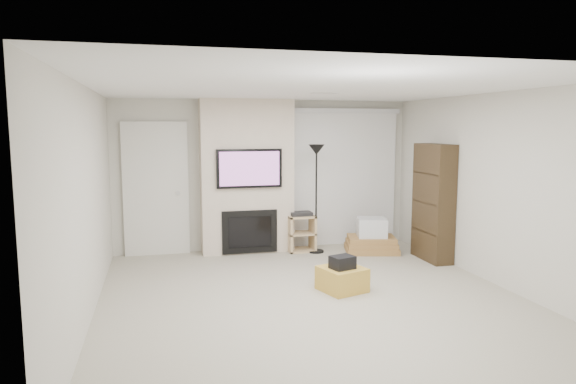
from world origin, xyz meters
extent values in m
cube|color=#ACA591|center=(0.00, 0.00, 0.00)|extent=(5.00, 5.50, 0.00)
cube|color=white|center=(0.00, 0.00, 2.50)|extent=(5.00, 5.50, 0.00)
cube|color=beige|center=(0.00, 2.75, 1.25)|extent=(5.00, 0.00, 2.50)
cube|color=beige|center=(0.00, -2.75, 1.25)|extent=(5.00, 0.00, 2.50)
cube|color=beige|center=(-2.50, 0.00, 1.25)|extent=(0.00, 5.50, 2.50)
cube|color=beige|center=(2.50, 0.00, 1.25)|extent=(0.00, 5.50, 2.50)
cube|color=silver|center=(0.40, 0.80, 2.50)|extent=(0.35, 0.18, 0.01)
cube|color=gold|center=(0.45, 0.21, 0.15)|extent=(0.63, 0.63, 0.30)
cube|color=black|center=(0.44, 0.16, 0.38)|extent=(0.33, 0.29, 0.16)
cube|color=beige|center=(-0.35, 2.55, 1.25)|extent=(1.50, 0.40, 2.50)
cube|color=black|center=(-0.35, 2.32, 1.40)|extent=(1.05, 0.06, 0.62)
cube|color=#945496|center=(-0.35, 2.29, 1.40)|extent=(0.96, 0.00, 0.54)
cube|color=black|center=(-0.35, 2.34, 0.37)|extent=(0.90, 0.04, 0.70)
cube|color=black|center=(-0.35, 2.32, 0.37)|extent=(0.70, 0.02, 0.50)
cube|color=silver|center=(-1.80, 2.71, 1.07)|extent=(1.02, 0.08, 2.14)
cube|color=#BAB099|center=(-1.80, 2.72, 1.02)|extent=(0.90, 0.05, 2.05)
cylinder|color=silver|center=(-1.46, 2.67, 1.00)|extent=(0.07, 0.06, 0.07)
cube|color=silver|center=(1.40, 2.69, 2.33)|extent=(1.98, 0.10, 0.08)
cube|color=white|center=(1.40, 2.70, 1.15)|extent=(1.90, 0.03, 2.29)
cylinder|color=black|center=(0.73, 2.21, 0.01)|extent=(0.26, 0.26, 0.03)
cylinder|color=black|center=(0.73, 2.21, 0.85)|extent=(0.03, 0.03, 1.65)
cone|color=black|center=(0.73, 2.21, 1.69)|extent=(0.26, 0.26, 0.17)
cube|color=#D4B27F|center=(0.31, 2.36, 0.30)|extent=(0.04, 0.38, 0.60)
cube|color=#D4B27F|center=(0.72, 2.36, 0.30)|extent=(0.04, 0.38, 0.60)
cube|color=#D4B27F|center=(0.51, 2.36, 0.01)|extent=(0.45, 0.38, 0.03)
cube|color=#D4B27F|center=(0.51, 2.36, 0.30)|extent=(0.45, 0.38, 0.03)
cube|color=#D4B27F|center=(0.51, 2.36, 0.58)|extent=(0.45, 0.38, 0.03)
cube|color=black|center=(0.51, 2.36, 0.63)|extent=(0.35, 0.25, 0.06)
cube|color=#A67842|center=(1.63, 2.01, 0.05)|extent=(0.98, 0.83, 0.09)
cube|color=#A67842|center=(1.63, 2.01, 0.13)|extent=(0.93, 0.78, 0.08)
cube|color=#A67842|center=(1.63, 2.01, 0.22)|extent=(0.88, 0.73, 0.08)
cube|color=silver|center=(1.63, 2.01, 0.41)|extent=(0.55, 0.52, 0.31)
cube|color=#2F2314|center=(2.34, 1.31, 0.90)|extent=(0.30, 0.80, 1.80)
cube|color=#2F2314|center=(2.32, 1.31, 0.45)|extent=(0.26, 0.72, 0.02)
cube|color=#2F2314|center=(2.32, 1.31, 0.90)|extent=(0.26, 0.72, 0.02)
cube|color=#2F2314|center=(2.32, 1.31, 1.35)|extent=(0.26, 0.72, 0.02)
camera|label=1|loc=(-1.75, -5.71, 2.06)|focal=32.00mm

